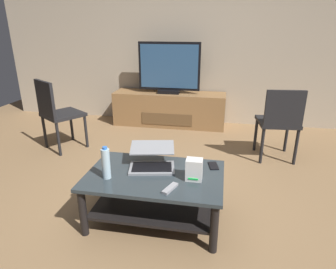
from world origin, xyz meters
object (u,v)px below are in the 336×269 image
Objects in this scene: tv_remote at (170,188)px; media_cabinet at (169,109)px; coffee_table at (155,188)px; router_box at (194,169)px; water_bottle_near at (106,163)px; side_chair at (56,111)px; cell_phone at (213,166)px; television at (169,69)px; laptop at (152,159)px; dining_chair at (280,120)px.

media_cabinet is at bearing 121.31° from tv_remote.
coffee_table is at bearing -82.11° from media_cabinet.
water_bottle_near is (-0.66, -0.10, 0.04)m from router_box.
coffee_table is at bearing -37.98° from side_chair.
cell_phone is (0.80, 0.35, -0.12)m from water_bottle_near.
television is at bearing 104.84° from router_box.
laptop is at bearing 177.42° from cell_phone.
router_box reaches higher than media_cabinet.
laptop is at bearing 156.33° from router_box.
media_cabinet is 10.48× the size of router_box.
water_bottle_near is at bearing -90.12° from media_cabinet.
side_chair is at bearing -134.31° from television.
media_cabinet is 4.05× the size of laptop.
water_bottle_near is (-0.01, -2.57, -0.36)m from television.
side_chair reaches higher than laptop.
tv_remote is at bearing -129.54° from router_box.
media_cabinet is 2.58m from router_box.
router_box is 1.19× the size of cell_phone.
dining_chair is 1.88m from tv_remote.
cell_phone is (-0.70, -1.17, -0.08)m from dining_chair.
router_box is (0.31, -0.03, 0.21)m from coffee_table.
dining_chair is at bearing 50.45° from coffee_table.
media_cabinet is 1.85× the size of television.
cell_phone is at bearing 77.00° from tv_remote.
laptop is 0.41m from tv_remote.
laptop is 0.40m from router_box.
side_chair is 3.50× the size of water_bottle_near.
water_bottle_near is (1.20, -1.34, 0.03)m from side_chair.
router_box reaches higher than cell_phone.
tv_remote is (0.50, -2.67, 0.17)m from media_cabinet.
media_cabinet is at bearing 46.19° from side_chair.
coffee_table is 6.45× the size of router_box.
media_cabinet is 2.36m from laptop.
television is at bearing 121.39° from tv_remote.
television is at bearing -90.00° from media_cabinet.
dining_chair is at bearing 3.88° from side_chair.
router_box is at bearing -131.50° from cell_phone.
laptop is (0.29, -2.33, 0.22)m from media_cabinet.
router_box is (-0.83, -1.42, 0.00)m from dining_chair.
laptop is at bearing -82.94° from media_cabinet.
coffee_table is 0.38m from router_box.
water_bottle_near reaches higher than media_cabinet.
media_cabinet is 1.76m from side_chair.
tv_remote reaches higher than cell_phone.
television is 5.66× the size of router_box.
side_chair reaches higher than water_bottle_near.
coffee_table is at bearing -82.04° from television.
side_chair reaches higher than tv_remote.
laptop is 0.51m from cell_phone.
side_chair is (-1.20, -1.25, 0.25)m from media_cabinet.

